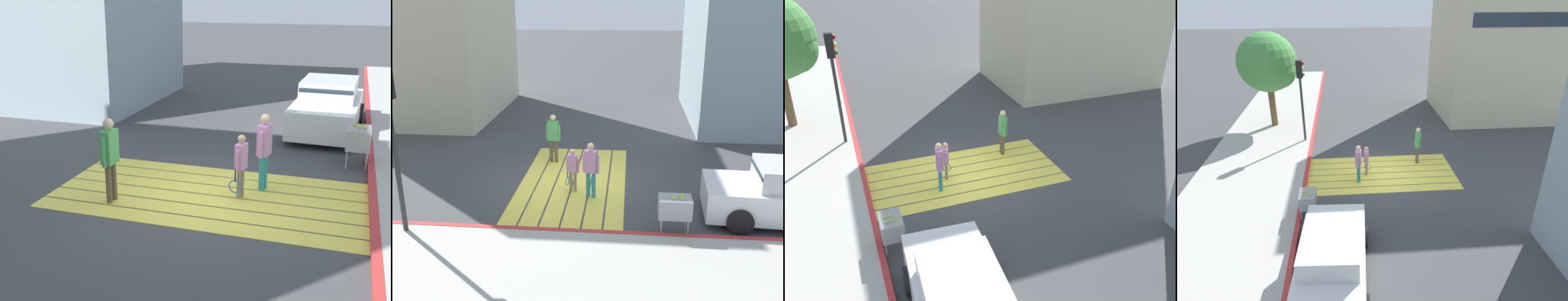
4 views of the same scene
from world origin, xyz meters
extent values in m
plane|color=#424244|center=(0.00, 0.00, 0.00)|extent=(120.00, 120.00, 0.00)
cube|color=#EAD64C|center=(0.00, -1.38, 0.01)|extent=(6.40, 0.50, 0.01)
cube|color=#EAD64C|center=(0.00, -0.82, 0.01)|extent=(6.40, 0.50, 0.01)
cube|color=#EAD64C|center=(0.00, -0.27, 0.01)|extent=(6.40, 0.50, 0.01)
cube|color=#EAD64C|center=(0.00, 0.28, 0.01)|extent=(6.40, 0.50, 0.01)
cube|color=#EAD64C|center=(0.00, 0.83, 0.01)|extent=(6.40, 0.50, 0.01)
cube|color=#EAD64C|center=(0.00, 1.38, 0.01)|extent=(6.40, 0.50, 0.01)
cube|color=#ADA8A0|center=(-5.60, 0.00, 0.06)|extent=(4.80, 40.00, 0.12)
cube|color=#BC3333|center=(-3.25, 0.00, 0.07)|extent=(0.16, 40.00, 0.13)
cube|color=#8C9EA8|center=(8.50, -7.94, 4.74)|extent=(8.00, 7.00, 9.48)
cube|color=#1E2833|center=(-1.96, -5.09, 1.21)|extent=(1.49, 0.41, 0.49)
cylinder|color=black|center=(-1.05, -4.58, 0.33)|extent=(0.26, 0.67, 0.66)
cylinder|color=black|center=(-2.81, -4.48, 0.33)|extent=(0.26, 0.67, 0.66)
cylinder|color=#2D2D2D|center=(-3.60, 3.71, 1.70)|extent=(0.12, 0.12, 3.40)
cube|color=#99999E|center=(-2.90, -2.87, 0.70)|extent=(0.56, 0.80, 0.50)
cylinder|color=#99999E|center=(-2.68, -2.55, 0.23)|extent=(0.04, 0.04, 0.45)
cylinder|color=#99999E|center=(-3.12, -2.55, 0.23)|extent=(0.04, 0.04, 0.45)
cylinder|color=#99999E|center=(-2.68, -3.19, 0.23)|extent=(0.04, 0.04, 0.45)
cylinder|color=#99999E|center=(-3.12, -3.19, 0.23)|extent=(0.04, 0.04, 0.45)
sphere|color=#CCE033|center=(-3.02, -3.02, 0.98)|extent=(0.07, 0.07, 0.07)
sphere|color=#CCE033|center=(-2.90, -3.02, 0.98)|extent=(0.07, 0.07, 0.07)
sphere|color=#CCE033|center=(-2.78, -3.02, 0.98)|extent=(0.07, 0.07, 0.07)
sphere|color=#CCE033|center=(-3.02, -2.82, 0.98)|extent=(0.07, 0.07, 0.07)
sphere|color=#CCE033|center=(-2.90, -2.82, 0.98)|extent=(0.07, 0.07, 0.07)
cylinder|color=brown|center=(1.77, 0.98, 0.41)|extent=(0.12, 0.12, 0.81)
cylinder|color=brown|center=(1.76, 0.81, 0.41)|extent=(0.12, 0.12, 0.81)
cube|color=#4CA559|center=(1.76, 0.89, 1.15)|extent=(0.25, 0.38, 0.68)
sphere|color=beige|center=(1.76, 0.89, 1.62)|extent=(0.21, 0.21, 0.21)
cylinder|color=#4CA559|center=(1.78, 1.10, 1.09)|extent=(0.09, 0.09, 0.58)
cylinder|color=#4CA559|center=(1.75, 0.69, 1.09)|extent=(0.09, 0.09, 0.58)
cylinder|color=teal|center=(-1.00, -0.56, 0.39)|extent=(0.12, 0.12, 0.78)
cylinder|color=teal|center=(-1.03, -0.73, 0.39)|extent=(0.12, 0.12, 0.78)
cube|color=#D18CC6|center=(-1.01, -0.64, 1.11)|extent=(0.27, 0.38, 0.65)
sphere|color=beige|center=(-1.01, -0.64, 1.56)|extent=(0.20, 0.20, 0.20)
cylinder|color=#D18CC6|center=(-0.97, -0.44, 1.04)|extent=(0.08, 0.08, 0.55)
cylinder|color=#D18CC6|center=(-1.05, -0.84, 1.04)|extent=(0.08, 0.08, 0.55)
cylinder|color=gray|center=(-0.64, -0.01, 0.32)|extent=(0.09, 0.09, 0.63)
cylinder|color=gray|center=(-0.67, -0.14, 0.32)|extent=(0.09, 0.09, 0.63)
cube|color=#D18CC6|center=(-0.65, -0.08, 0.89)|extent=(0.23, 0.31, 0.53)
sphere|color=tan|center=(-0.65, -0.08, 1.26)|extent=(0.16, 0.16, 0.16)
cylinder|color=#D18CC6|center=(-0.62, 0.09, 0.84)|extent=(0.07, 0.07, 0.45)
cylinder|color=#D18CC6|center=(-0.69, -0.24, 0.84)|extent=(0.07, 0.07, 0.45)
cylinder|color=black|center=(-0.58, 0.10, 0.54)|extent=(0.03, 0.03, 0.28)
torus|color=blue|center=(-0.58, 0.10, 0.30)|extent=(0.28, 0.09, 0.28)
camera|label=1|loc=(-2.63, 9.19, 4.02)|focal=45.63mm
camera|label=2|loc=(-13.24, -1.68, 5.68)|focal=42.37mm
camera|label=3|loc=(-3.69, -11.44, 7.27)|focal=37.88mm
camera|label=4|loc=(-1.55, -13.17, 7.39)|focal=31.70mm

